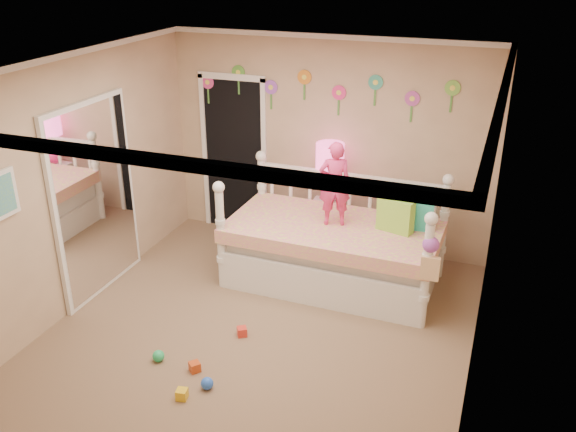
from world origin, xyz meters
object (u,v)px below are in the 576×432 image
at_px(child, 335,184).
at_px(nightstand, 328,226).
at_px(daybed, 334,230).
at_px(table_lamp, 330,164).

xyz_separation_m(child, nightstand, (-0.27, 0.72, -0.85)).
xyz_separation_m(daybed, child, (-0.01, 0.00, 0.54)).
relative_size(child, nightstand, 1.43).
xyz_separation_m(daybed, table_lamp, (-0.28, 0.72, 0.51)).
height_order(nightstand, table_lamp, table_lamp).
distance_m(daybed, nightstand, 0.83).
distance_m(nightstand, table_lamp, 0.81).
distance_m(daybed, child, 0.54).
bearing_deg(child, daybed, 132.65).
relative_size(daybed, table_lamp, 3.19).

